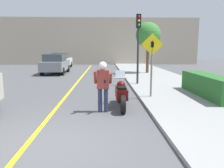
{
  "coord_description": "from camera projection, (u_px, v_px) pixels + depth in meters",
  "views": [
    {
      "loc": [
        1.13,
        -4.6,
        2.09
      ],
      "look_at": [
        1.41,
        3.29,
        0.83
      ],
      "focal_mm": 35.0,
      "sensor_mm": 36.0,
      "label": 1
    }
  ],
  "objects": [
    {
      "name": "person_biker",
      "position": [
        103.0,
        82.0,
        7.18
      ],
      "size": [
        0.59,
        0.47,
        1.69
      ],
      "color": "#282D4C",
      "rests_on": "ground"
    },
    {
      "name": "hedge_row",
      "position": [
        208.0,
        85.0,
        9.4
      ],
      "size": [
        0.9,
        3.9,
        0.9
      ],
      "color": "#286028",
      "rests_on": "sidewalk_curb"
    },
    {
      "name": "building_backdrop",
      "position": [
        96.0,
        41.0,
        29.99
      ],
      "size": [
        28.0,
        1.2,
        6.28
      ],
      "color": "#B2A38E",
      "rests_on": "ground"
    },
    {
      "name": "parked_car_white",
      "position": [
        61.0,
        60.0,
        24.25
      ],
      "size": [
        1.88,
        4.2,
        1.68
      ],
      "color": "black",
      "rests_on": "ground"
    },
    {
      "name": "ground_plane",
      "position": [
        54.0,
        145.0,
        4.83
      ],
      "size": [
        80.0,
        80.0,
        0.0
      ],
      "primitive_type": "plane",
      "color": "#4C4C4F"
    },
    {
      "name": "street_tree",
      "position": [
        148.0,
        35.0,
        18.08
      ],
      "size": [
        2.08,
        2.08,
        4.18
      ],
      "color": "brown",
      "rests_on": "sidewalk_curb"
    },
    {
      "name": "sidewalk_curb",
      "position": [
        194.0,
        99.0,
        8.93
      ],
      "size": [
        4.4,
        44.0,
        0.11
      ],
      "color": "gray",
      "rests_on": "ground"
    },
    {
      "name": "road_center_line",
      "position": [
        69.0,
        92.0,
        10.73
      ],
      "size": [
        0.12,
        36.0,
        0.01
      ],
      "color": "yellow",
      "rests_on": "ground"
    },
    {
      "name": "motorcycle",
      "position": [
        121.0,
        94.0,
        7.86
      ],
      "size": [
        0.62,
        2.15,
        1.29
      ],
      "color": "black",
      "rests_on": "ground"
    },
    {
      "name": "parked_car_grey",
      "position": [
        56.0,
        64.0,
        18.7
      ],
      "size": [
        1.88,
        4.2,
        1.68
      ],
      "color": "black",
      "rests_on": "ground"
    },
    {
      "name": "traffic_light",
      "position": [
        138.0,
        36.0,
        12.28
      ],
      "size": [
        0.26,
        0.3,
        3.91
      ],
      "color": "#2D2D30",
      "rests_on": "sidewalk_curb"
    },
    {
      "name": "crossing_sign",
      "position": [
        152.0,
        59.0,
        9.01
      ],
      "size": [
        0.91,
        0.08,
        2.62
      ],
      "color": "slate",
      "rests_on": "sidewalk_curb"
    }
  ]
}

